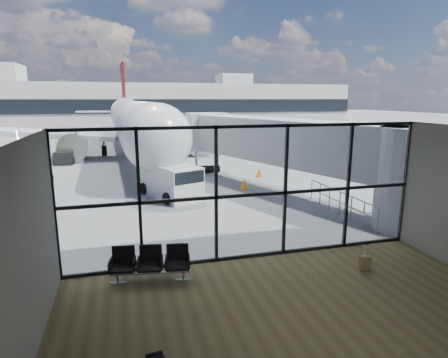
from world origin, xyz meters
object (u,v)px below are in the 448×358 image
airliner (134,122)px  mobile_stairs (35,170)px  seating_row (151,262)px  service_van (171,180)px  suitcase (365,263)px  belt_loader (66,155)px

airliner → mobile_stairs: 13.22m
seating_row → mobile_stairs: bearing=120.4°
airliner → service_van: size_ratio=8.60×
airliner → suitcase: bearing=-80.6°
belt_loader → service_van: bearing=-61.4°
belt_loader → seating_row: bearing=-76.0°
suitcase → airliner: 29.41m
service_van → belt_loader: (-7.12, 13.71, -0.33)m
service_van → mobile_stairs: bearing=117.8°
mobile_stairs → belt_loader: bearing=64.6°
suitcase → belt_loader: (-11.79, 24.38, 0.35)m
mobile_stairs → airliner: bearing=41.3°
seating_row → suitcase: bearing=-1.0°
mobile_stairs → service_van: bearing=-57.0°
service_van → belt_loader: size_ratio=1.15×
seating_row → airliner: bearing=98.1°
service_van → suitcase: bearing=-87.9°
suitcase → belt_loader: size_ratio=0.22×
service_van → mobile_stairs: size_ratio=1.19×
seating_row → service_van: 9.67m
belt_loader → mobile_stairs: mobile_stairs is taller
seating_row → suitcase: seating_row is taller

